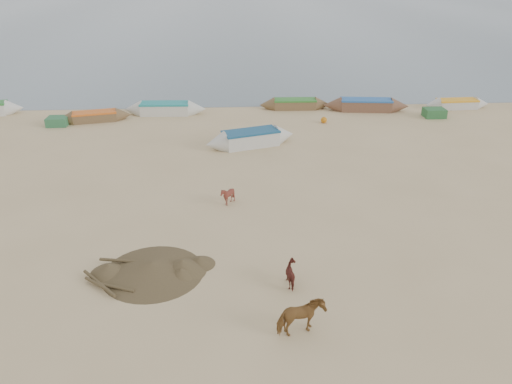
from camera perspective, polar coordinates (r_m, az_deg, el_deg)
ground at (r=19.76m, az=0.71°, el=-7.57°), size 140.00×140.00×0.00m
sea at (r=99.16m, az=-2.88°, el=18.96°), size 160.00×160.00×0.00m
cow_adult at (r=15.93m, az=5.13°, el=-14.11°), size 1.63×1.12×1.26m
calf_front at (r=23.73m, az=-3.27°, el=-0.40°), size 0.96×0.89×0.92m
calf_right at (r=18.14m, az=4.30°, el=-9.36°), size 1.06×1.11×0.86m
near_canoe at (r=31.29m, az=-0.61°, el=6.15°), size 5.99×3.18×0.98m
debris_pile at (r=19.18m, az=-11.71°, el=-8.43°), size 4.21×4.21×0.49m
waterline_canoes at (r=38.32m, az=-4.50°, el=9.56°), size 59.42×4.30×0.94m
beach_clutter at (r=37.58m, az=6.14°, el=8.98°), size 46.53×4.08×0.64m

